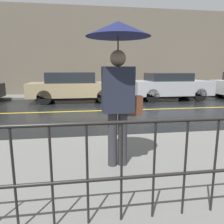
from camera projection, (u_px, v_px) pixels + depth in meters
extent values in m
plane|color=black|center=(106.00, 111.00, 8.61)|extent=(80.00, 80.00, 0.00)
cube|color=slate|center=(145.00, 166.00, 3.54)|extent=(28.00, 3.08, 0.12)
cube|color=slate|center=(96.00, 96.00, 12.99)|extent=(28.00, 1.69, 0.12)
cube|color=gold|center=(106.00, 110.00, 8.61)|extent=(25.20, 0.12, 0.01)
cube|color=#706656|center=(94.00, 52.00, 13.46)|extent=(28.00, 0.30, 5.28)
cylinder|color=black|center=(188.00, 120.00, 2.09)|extent=(12.00, 0.04, 0.04)
cylinder|color=black|center=(185.00, 173.00, 2.19)|extent=(12.00, 0.04, 0.04)
cylinder|color=black|center=(14.00, 181.00, 1.94)|extent=(0.02, 0.02, 1.00)
cylinder|color=black|center=(52.00, 178.00, 1.99)|extent=(0.02, 0.02, 1.00)
cylinder|color=black|center=(87.00, 176.00, 2.04)|extent=(0.02, 0.02, 1.00)
cylinder|color=black|center=(121.00, 173.00, 2.09)|extent=(0.02, 0.02, 1.00)
cylinder|color=black|center=(154.00, 171.00, 2.14)|extent=(0.02, 0.02, 1.00)
cylinder|color=black|center=(185.00, 169.00, 2.18)|extent=(0.02, 0.02, 1.00)
cylinder|color=black|center=(215.00, 167.00, 2.23)|extent=(0.02, 0.02, 1.00)
cylinder|color=#333338|center=(112.00, 139.00, 3.35)|extent=(0.14, 0.14, 0.85)
cylinder|color=#333338|center=(123.00, 139.00, 3.37)|extent=(0.14, 0.14, 0.85)
cube|color=#232838|center=(118.00, 90.00, 3.22)|extent=(0.46, 0.28, 0.67)
sphere|color=#8E775B|center=(118.00, 58.00, 3.13)|extent=(0.23, 0.23, 0.23)
cylinder|color=#262628|center=(118.00, 64.00, 3.14)|extent=(0.02, 0.02, 0.75)
cone|color=#191E4C|center=(118.00, 29.00, 3.05)|extent=(0.92, 0.92, 0.21)
cube|color=brown|center=(134.00, 106.00, 3.30)|extent=(0.24, 0.12, 0.30)
cube|color=tan|center=(75.00, 89.00, 10.89)|extent=(4.43, 1.74, 0.67)
cube|color=#1E2328|center=(71.00, 77.00, 10.76)|extent=(2.30, 1.60, 0.50)
cylinder|color=black|center=(100.00, 93.00, 11.89)|extent=(0.66, 0.22, 0.66)
cylinder|color=black|center=(104.00, 96.00, 10.42)|extent=(0.66, 0.22, 0.66)
cylinder|color=black|center=(49.00, 94.00, 11.48)|extent=(0.66, 0.22, 0.66)
cylinder|color=black|center=(44.00, 97.00, 10.01)|extent=(0.66, 0.22, 0.66)
cube|color=#B2B5BA|center=(170.00, 88.00, 11.64)|extent=(4.07, 1.87, 0.73)
cube|color=#1E2328|center=(168.00, 77.00, 11.51)|extent=(2.12, 1.72, 0.40)
cylinder|color=black|center=(185.00, 92.00, 12.69)|extent=(0.66, 0.22, 0.66)
cylinder|color=black|center=(200.00, 95.00, 11.09)|extent=(0.66, 0.22, 0.66)
cylinder|color=black|center=(143.00, 92.00, 12.31)|extent=(0.66, 0.22, 0.66)
cylinder|color=black|center=(152.00, 96.00, 10.71)|extent=(0.66, 0.22, 0.66)
cylinder|color=black|center=(221.00, 92.00, 12.95)|extent=(0.61, 0.22, 0.61)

